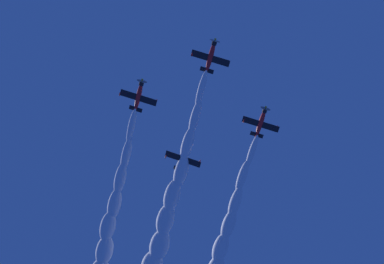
{
  "coord_description": "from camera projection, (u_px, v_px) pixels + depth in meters",
  "views": [
    {
      "loc": [
        12.23,
        -8.18,
        1.94
      ],
      "look_at": [
        -17.81,
        9.85,
        92.07
      ],
      "focal_mm": 42.72,
      "sensor_mm": 36.0,
      "label": 1
    }
  ],
  "objects": [
    {
      "name": "airplane_lead",
      "position": [
        211.0,
        56.0,
        91.03
      ],
      "size": [
        7.21,
        7.86,
        2.62
      ],
      "color": "red"
    },
    {
      "name": "airplane_left_wingman",
      "position": [
        261.0,
        122.0,
        96.69
      ],
      "size": [
        7.21,
        7.91,
        2.56
      ],
      "color": "red"
    },
    {
      "name": "airplane_right_wingman",
      "position": [
        139.0,
        95.0,
        94.44
      ],
      "size": [
        7.2,
        7.88,
        2.59
      ],
      "color": "red"
    },
    {
      "name": "airplane_slot_tail",
      "position": [
        183.0,
        157.0,
        98.33
      ],
      "size": [
        7.2,
        7.82,
        2.69
      ],
      "color": "red"
    },
    {
      "name": "smoke_trail_lead",
      "position": [
        157.0,
        255.0,
        106.54
      ],
      "size": [
        63.46,
        22.19,
        6.52
      ],
      "color": "white"
    }
  ]
}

